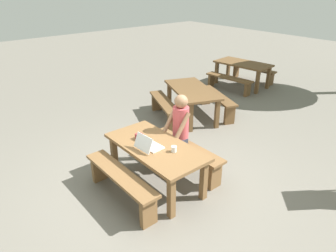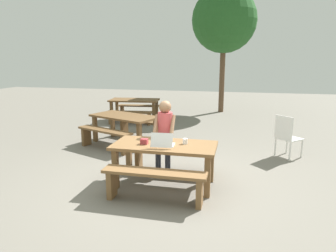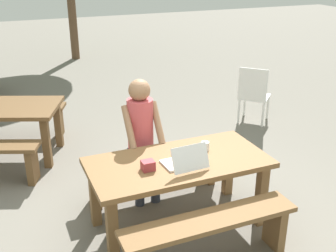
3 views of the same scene
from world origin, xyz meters
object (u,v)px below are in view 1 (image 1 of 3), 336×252
(picnic_table_mid, at_px, (192,93))
(picnic_table_rear, at_px, (243,66))
(laptop, at_px, (148,145))
(coffee_mug, at_px, (174,149))
(picnic_table_front, at_px, (156,151))
(small_pouch, at_px, (139,136))
(person_seated, at_px, (179,127))

(picnic_table_mid, height_order, picnic_table_rear, picnic_table_rear)
(laptop, height_order, coffee_mug, laptop)
(picnic_table_front, relative_size, picnic_table_rear, 0.99)
(picnic_table_front, relative_size, small_pouch, 14.89)
(coffee_mug, relative_size, picnic_table_rear, 0.05)
(laptop, xyz_separation_m, picnic_table_mid, (-1.58, 2.43, -0.17))
(picnic_table_mid, relative_size, picnic_table_rear, 1.09)
(person_seated, bearing_deg, picnic_table_front, -76.61)
(small_pouch, height_order, picnic_table_mid, small_pouch)
(picnic_table_mid, bearing_deg, small_pouch, -40.00)
(picnic_table_front, xyz_separation_m, picnic_table_rear, (-2.29, 5.12, 0.01))
(picnic_table_rear, bearing_deg, person_seated, -70.30)
(picnic_table_rear, bearing_deg, coffee_mug, -68.25)
(small_pouch, xyz_separation_m, coffee_mug, (0.65, 0.16, 0.00))
(picnic_table_rear, bearing_deg, laptop, -72.14)
(person_seated, height_order, picnic_table_rear, person_seated)
(small_pouch, relative_size, coffee_mug, 1.26)
(small_pouch, relative_size, picnic_table_mid, 0.06)
(coffee_mug, bearing_deg, picnic_table_front, -164.41)
(small_pouch, distance_m, coffee_mug, 0.67)
(picnic_table_front, height_order, coffee_mug, coffee_mug)
(picnic_table_rear, bearing_deg, picnic_table_front, -71.63)
(coffee_mug, xyz_separation_m, person_seated, (-0.47, 0.52, 0.03))
(small_pouch, bearing_deg, picnic_table_mid, 117.89)
(small_pouch, height_order, picnic_table_rear, small_pouch)
(coffee_mug, distance_m, person_seated, 0.70)
(coffee_mug, bearing_deg, picnic_table_mid, 130.83)
(laptop, height_order, small_pouch, laptop)
(laptop, bearing_deg, picnic_table_rear, -69.41)
(picnic_table_front, height_order, picnic_table_rear, picnic_table_rear)
(small_pouch, distance_m, person_seated, 0.70)
(coffee_mug, xyz_separation_m, picnic_table_mid, (-1.90, 2.20, -0.15))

